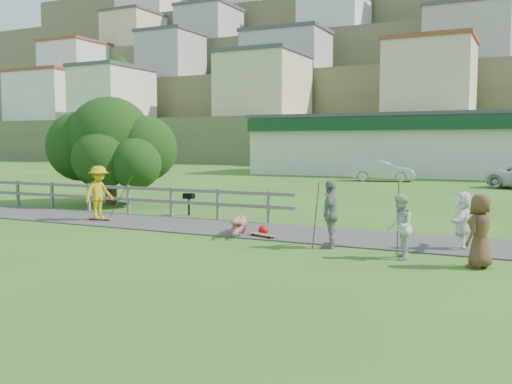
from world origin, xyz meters
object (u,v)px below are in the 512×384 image
at_px(spectator_d, 462,221).
at_px(spectator_c, 480,231).
at_px(spectator_a, 400,227).
at_px(car_silver, 383,171).
at_px(tree, 110,156).
at_px(skater_fallen, 240,224).
at_px(spectator_b, 331,214).
at_px(bbq, 189,204).
at_px(skater_rider, 99,195).

bearing_deg(spectator_d, spectator_c, 13.89).
relative_size(spectator_a, car_silver, 0.35).
height_order(spectator_d, tree, tree).
xyz_separation_m(skater_fallen, spectator_b, (3.05, -0.73, 0.57)).
height_order(spectator_d, bbq, spectator_d).
bearing_deg(spectator_b, spectator_c, 67.98).
bearing_deg(bbq, skater_rider, -130.20).
xyz_separation_m(skater_rider, skater_fallen, (5.87, -0.58, -0.59)).
xyz_separation_m(skater_fallen, tree, (-9.15, 5.11, 1.80)).
height_order(spectator_b, tree, tree).
distance_m(skater_fallen, spectator_a, 5.19).
xyz_separation_m(tree, bbq, (5.26, -1.81, -1.71)).
distance_m(tree, bbq, 5.82).
distance_m(spectator_b, spectator_d, 3.34).
distance_m(skater_rider, spectator_a, 11.02).
distance_m(skater_rider, car_silver, 25.25).
xyz_separation_m(car_silver, tree, (-7.34, -20.39, 1.41)).
height_order(spectator_a, tree, tree).
bearing_deg(bbq, spectator_b, -34.21).
bearing_deg(spectator_a, skater_rider, -112.62).
distance_m(spectator_d, car_silver, 26.33).
bearing_deg(skater_rider, car_silver, -2.98).
height_order(skater_fallen, bbq, bbq).
bearing_deg(skater_fallen, bbq, 122.98).
bearing_deg(skater_rider, spectator_d, -84.52).
distance_m(spectator_a, spectator_d, 2.16).
distance_m(car_silver, tree, 21.72).
bearing_deg(car_silver, spectator_d, -172.87).
relative_size(spectator_b, spectator_c, 1.09).
bearing_deg(spectator_b, bbq, -129.06).
bearing_deg(spectator_a, tree, -127.03).
xyz_separation_m(skater_fallen, car_silver, (-1.80, 25.50, 0.40)).
distance_m(skater_rider, tree, 5.72).
bearing_deg(tree, skater_fallen, -29.17).
bearing_deg(skater_rider, tree, 42.22).
relative_size(skater_fallen, bbq, 2.17).
distance_m(spectator_c, bbq, 11.73).
relative_size(spectator_b, spectator_d, 1.18).
bearing_deg(spectator_c, spectator_b, -79.72).
height_order(car_silver, tree, tree).
height_order(skater_fallen, tree, tree).
bearing_deg(skater_fallen, skater_rider, 157.57).
distance_m(skater_fallen, tree, 10.63).
height_order(skater_rider, spectator_a, skater_rider).
relative_size(spectator_c, tree, 0.27).
relative_size(spectator_a, bbq, 1.84).
xyz_separation_m(spectator_a, tree, (-14.13, 6.49, 1.36)).
height_order(spectator_a, car_silver, spectator_a).
bearing_deg(spectator_b, car_silver, -178.50).
bearing_deg(tree, car_silver, 70.19).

